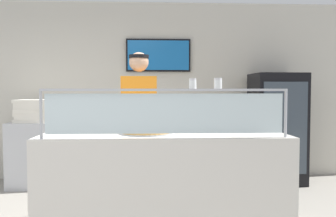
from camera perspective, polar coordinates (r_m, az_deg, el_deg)
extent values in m
plane|color=gray|center=(4.12, -1.02, -16.21)|extent=(12.00, 12.00, 0.00)
cube|color=beige|center=(5.59, -1.66, 2.88)|extent=(6.63, 0.08, 2.70)
cube|color=black|center=(5.55, -1.55, 8.46)|extent=(0.99, 0.04, 0.50)
cube|color=#1966B2|center=(5.53, -1.54, 8.48)|extent=(0.94, 0.01, 0.45)
cube|color=silver|center=(3.36, -0.62, -12.15)|extent=(2.23, 0.70, 0.95)
cylinder|color=#B2B5BC|center=(3.09, -19.56, -0.82)|extent=(0.02, 0.02, 0.41)
cylinder|color=#B2B5BC|center=(3.18, 18.22, -0.70)|extent=(0.02, 0.02, 0.41)
cube|color=silver|center=(2.96, -0.39, -0.81)|extent=(1.97, 0.01, 0.33)
cube|color=#B2B5BC|center=(2.96, -0.39, 2.98)|extent=(2.03, 0.06, 0.02)
cylinder|color=#9EA0A8|center=(3.31, -3.53, -3.91)|extent=(0.50, 0.50, 0.01)
cylinder|color=tan|center=(3.30, -3.54, -3.65)|extent=(0.47, 0.47, 0.02)
cylinder|color=gold|center=(3.30, -3.54, -3.45)|extent=(0.42, 0.42, 0.01)
cube|color=#ADAFB7|center=(3.28, -4.25, -3.38)|extent=(0.10, 0.28, 0.01)
cylinder|color=white|center=(2.98, 3.95, 3.81)|extent=(0.06, 0.06, 0.07)
cylinder|color=white|center=(2.98, 3.94, 3.62)|extent=(0.05, 0.05, 0.04)
cylinder|color=silver|center=(2.98, 3.95, 4.63)|extent=(0.06, 0.06, 0.02)
cylinder|color=white|center=(3.01, 7.95, 3.82)|extent=(0.07, 0.07, 0.07)
cylinder|color=red|center=(3.01, 7.95, 3.61)|extent=(0.06, 0.06, 0.05)
cylinder|color=silver|center=(3.01, 7.96, 4.66)|extent=(0.06, 0.06, 0.02)
cylinder|color=#23232D|center=(3.99, -6.20, -9.78)|extent=(0.13, 0.13, 0.95)
cylinder|color=#23232D|center=(3.98, -2.99, -9.79)|extent=(0.13, 0.13, 0.95)
cube|color=orange|center=(3.89, -4.64, 1.06)|extent=(0.38, 0.21, 0.55)
sphere|color=tan|center=(3.90, -4.66, 7.39)|extent=(0.21, 0.21, 0.21)
cylinder|color=black|center=(3.90, -4.66, 8.24)|extent=(0.21, 0.21, 0.04)
cylinder|color=tan|center=(3.67, -1.91, -0.51)|extent=(0.08, 0.34, 0.08)
cube|color=black|center=(5.50, 16.90, -2.99)|extent=(0.72, 0.65, 1.60)
cube|color=#38424C|center=(5.19, 18.16, -2.99)|extent=(0.62, 0.02, 1.28)
cylinder|color=green|center=(5.23, 15.91, -2.39)|extent=(0.06, 0.06, 0.20)
cylinder|color=blue|center=(5.29, 17.74, -2.36)|extent=(0.06, 0.06, 0.20)
cylinder|color=red|center=(5.35, 19.52, -2.33)|extent=(0.06, 0.06, 0.20)
cube|color=#B7BABF|center=(5.41, -20.21, -6.83)|extent=(0.70, 0.55, 0.91)
cube|color=silver|center=(5.35, -20.34, -1.79)|extent=(0.49, 0.49, 0.04)
cube|color=silver|center=(5.34, -20.16, -1.31)|extent=(0.47, 0.47, 0.04)
cube|color=silver|center=(5.35, -20.35, -0.83)|extent=(0.47, 0.47, 0.04)
cube|color=silver|center=(5.35, -20.41, -0.35)|extent=(0.49, 0.49, 0.04)
cube|color=silver|center=(5.34, -20.20, 0.14)|extent=(0.49, 0.49, 0.04)
cube|color=silver|center=(5.34, -20.20, 0.62)|extent=(0.48, 0.48, 0.04)
cube|color=silver|center=(5.34, -20.47, 1.10)|extent=(0.47, 0.47, 0.04)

